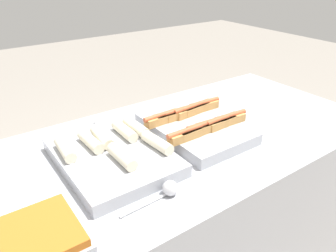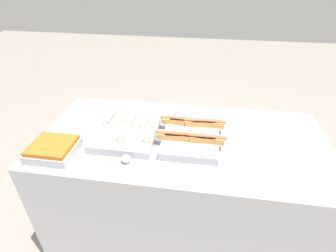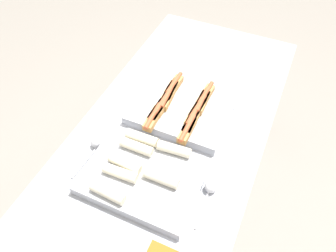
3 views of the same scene
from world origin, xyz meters
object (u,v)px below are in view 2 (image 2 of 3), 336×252
Objects in this scene: tray_side_front at (53,149)px; serving_spoon_near at (124,159)px; tray_wraps at (129,128)px; serving_spoon_far at (147,110)px; tray_hotdogs at (191,133)px.

tray_side_front reaches higher than serving_spoon_near.
serving_spoon_far is at bearing 78.53° from tray_wraps.
tray_wraps reaches higher than serving_spoon_far.
serving_spoon_near is 0.96× the size of serving_spoon_far.
tray_hotdogs is 0.44m from serving_spoon_near.
tray_side_front is 1.18× the size of serving_spoon_near.
tray_wraps is 2.29× the size of serving_spoon_near.
serving_spoon_far is at bearing 89.64° from serving_spoon_near.
tray_hotdogs reaches higher than serving_spoon_near.
serving_spoon_near is at bearing -140.96° from tray_hotdogs.
serving_spoon_far is at bearing 140.69° from tray_hotdogs.
serving_spoon_near is at bearing -79.71° from tray_wraps.
serving_spoon_far is (0.42, 0.55, -0.01)m from tray_side_front.
tray_side_front reaches higher than serving_spoon_far.
serving_spoon_near is (0.42, -0.01, -0.01)m from tray_side_front.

